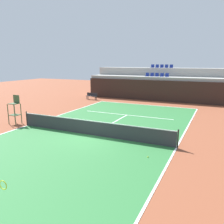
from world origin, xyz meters
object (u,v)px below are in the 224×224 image
Objects in this scene: player_bench at (92,96)px; tennis_ball_0 at (148,157)px; tennis_net at (91,128)px; umpire_chair at (15,109)px.

player_bench is 22.73× the size of tennis_ball_0.
umpire_chair is (-6.70, 0.06, 0.68)m from tennis_net.
player_bench is (-0.57, 12.67, -0.68)m from umpire_chair.
player_bench is (-7.27, 12.73, -0.00)m from tennis_net.
player_bench is at bearing 128.48° from tennis_ball_0.
umpire_chair is at bearing 169.78° from tennis_ball_0.
umpire_chair is 1.47× the size of player_bench.
umpire_chair is at bearing -87.42° from player_bench.
tennis_net is 4.83m from tennis_ball_0.
player_bench reaches higher than tennis_ball_0.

